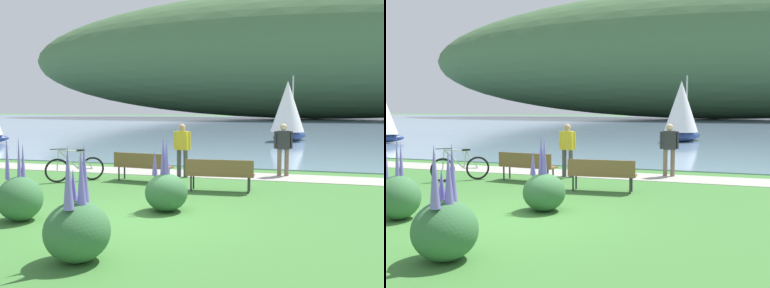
# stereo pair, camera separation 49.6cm
# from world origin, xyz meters

# --- Properties ---
(ground_plane) EXTENTS (200.00, 200.00, 0.00)m
(ground_plane) POSITION_xyz_m (0.00, 0.00, 0.00)
(ground_plane) COLOR #3D7533
(bay_water) EXTENTS (180.00, 80.00, 0.04)m
(bay_water) POSITION_xyz_m (0.00, 47.51, 0.02)
(bay_water) COLOR #7A99B2
(bay_water) RESTS_ON ground
(distant_hillside) EXTENTS (108.50, 28.00, 22.09)m
(distant_hillside) POSITION_xyz_m (2.79, 71.58, 11.08)
(distant_hillside) COLOR #42663D
(distant_hillside) RESTS_ON bay_water
(shoreline_path) EXTENTS (60.00, 1.50, 0.01)m
(shoreline_path) POSITION_xyz_m (0.00, 5.92, 0.01)
(shoreline_path) COLOR #A39E93
(shoreline_path) RESTS_ON ground
(park_bench_near_camera) EXTENTS (1.84, 0.67, 0.88)m
(park_bench_near_camera) POSITION_xyz_m (-1.68, 4.03, 0.52)
(park_bench_near_camera) COLOR brown
(park_bench_near_camera) RESTS_ON ground
(park_bench_further_along) EXTENTS (1.83, 0.61, 0.88)m
(park_bench_further_along) POSITION_xyz_m (0.92, 3.10, 0.52)
(park_bench_further_along) COLOR brown
(park_bench_further_along) RESTS_ON ground
(bicycle_leaning_near_bench) EXTENTS (1.38, 1.20, 1.01)m
(bicycle_leaning_near_bench) POSITION_xyz_m (-3.66, 3.52, 0.40)
(bicycle_leaning_near_bench) COLOR black
(bicycle_leaning_near_bench) RESTS_ON ground
(person_at_shoreline) EXTENTS (0.59, 0.32, 1.71)m
(person_at_shoreline) POSITION_xyz_m (2.32, 6.27, 0.98)
(person_at_shoreline) COLOR #72604C
(person_at_shoreline) RESTS_ON ground
(person_on_the_grass) EXTENTS (0.60, 0.29, 1.71)m
(person_on_the_grass) POSITION_xyz_m (-0.77, 5.17, 0.98)
(person_on_the_grass) COLOR #4C4C51
(person_on_the_grass) RESTS_ON ground
(echium_bush_closest_to_camera) EXTENTS (0.98, 0.98, 1.75)m
(echium_bush_closest_to_camera) POSITION_xyz_m (0.05, -2.67, 0.51)
(echium_bush_closest_to_camera) COLOR #386B3D
(echium_bush_closest_to_camera) RESTS_ON ground
(echium_bush_beside_closest) EXTENTS (0.93, 0.93, 1.71)m
(echium_bush_beside_closest) POSITION_xyz_m (0.25, 0.68, 0.45)
(echium_bush_beside_closest) COLOR #386B3D
(echium_bush_beside_closest) RESTS_ON ground
(echium_bush_mid_cluster) EXTENTS (0.89, 0.89, 1.73)m
(echium_bush_mid_cluster) POSITION_xyz_m (-2.27, -0.90, 0.47)
(echium_bush_mid_cluster) COLOR #386B3D
(echium_bush_mid_cluster) RESTS_ON ground
(sailboat_mid_bay) EXTENTS (2.85, 3.58, 4.15)m
(sailboat_mid_bay) POSITION_xyz_m (1.55, 20.19, 1.99)
(sailboat_mid_bay) COLOR navy
(sailboat_mid_bay) RESTS_ON bay_water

